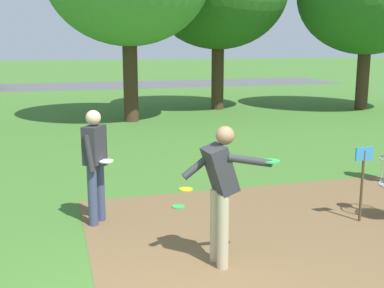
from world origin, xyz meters
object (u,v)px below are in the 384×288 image
Objects in this scene: player_throwing at (95,160)px; player_waiting_right at (221,187)px; frisbee_mid_grass at (178,207)px; frisbee_far_left at (186,189)px.

player_throwing is 2.26m from player_waiting_right.
player_throwing is at bearing 125.56° from player_waiting_right.
frisbee_mid_grass is (0.03, 2.19, -0.98)m from player_waiting_right.
frisbee_mid_grass is 0.83× the size of frisbee_far_left.
player_waiting_right reaches higher than frisbee_mid_grass.
frisbee_mid_grass is (1.35, 0.35, -0.96)m from player_throwing.
player_throwing is 6.58× the size of frisbee_far_left.
player_throwing is at bearing -143.77° from frisbee_far_left.
frisbee_mid_grass is at bearing 14.54° from player_throwing.
frisbee_far_left is at bearing 82.55° from player_waiting_right.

